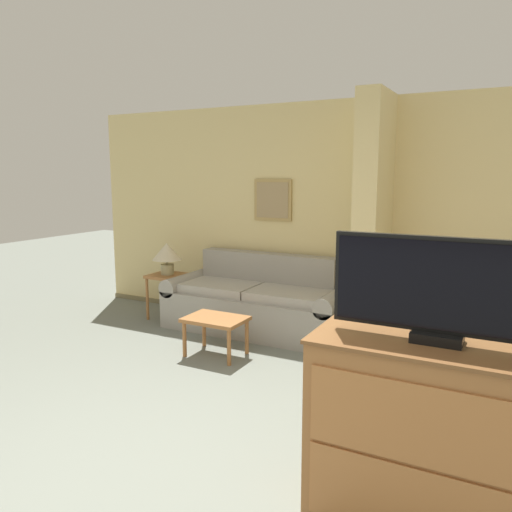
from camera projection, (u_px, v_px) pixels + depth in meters
ground_plane at (129, 498)px, 2.80m from camera, size 20.00×20.00×0.00m
wall_back at (337, 218)px, 5.67m from camera, size 6.68×0.16×2.60m
wall_partition_pillar at (373, 223)px, 5.07m from camera, size 0.24×0.71×2.60m
couch at (257, 303)px, 5.76m from camera, size 2.13×0.84×0.86m
coffee_table at (216, 323)px, 4.95m from camera, size 0.59×0.43×0.39m
side_table at (168, 282)px, 6.22m from camera, size 0.42×0.42×0.56m
table_lamp at (167, 253)px, 6.16m from camera, size 0.37×0.37×0.40m
tv_dresser at (431, 436)px, 2.50m from camera, size 1.20×0.57×0.99m
tv at (440, 289)px, 2.38m from camera, size 1.04×0.16×0.52m
bed at (497, 360)px, 4.10m from camera, size 1.89×1.92×0.54m
backpack at (477, 316)px, 3.75m from camera, size 0.29×0.21×0.38m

